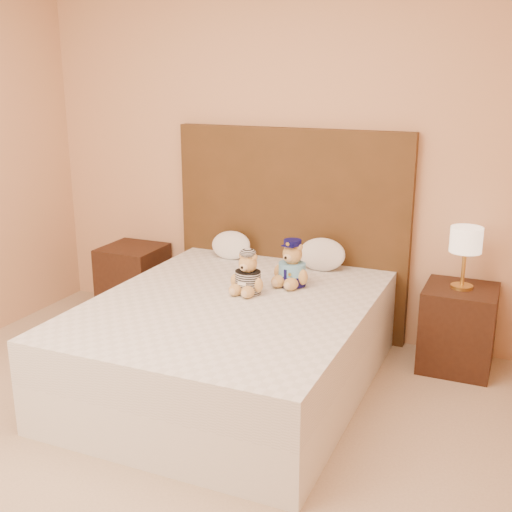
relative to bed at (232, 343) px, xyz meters
The scene contains 11 objects.
ground 1.23m from the bed, 90.00° to the right, with size 4.00×4.50×0.00m, color tan.
room_walls 1.70m from the bed, 90.00° to the right, with size 4.04×4.52×2.72m.
bed is the anchor object (origin of this frame).
headboard 1.12m from the bed, 90.00° to the left, with size 1.75×0.08×1.50m, color #4E3017.
nightstand_left 1.48m from the bed, 147.38° to the left, with size 0.45×0.45×0.55m, color #331B10.
nightstand_right 1.48m from the bed, 32.62° to the left, with size 0.45×0.45×0.55m, color #331B10.
lamp 1.59m from the bed, 32.62° to the left, with size 0.20×0.20×0.40m.
teddy_police 0.64m from the bed, 60.65° to the left, with size 0.26×0.25×0.30m, color tan, non-canonical shape.
teddy_prisoner 0.44m from the bed, 78.22° to the left, with size 0.24×0.23×0.27m, color tan, non-canonical shape.
pillow_left 1.00m from the bed, 115.62° to the left, with size 0.31×0.20×0.22m, color white.
pillow_right 0.97m from the bed, 69.97° to the left, with size 0.33×0.22×0.24m, color white.
Camera 1 is at (1.58, -2.08, 1.89)m, focal length 45.00 mm.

